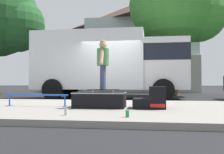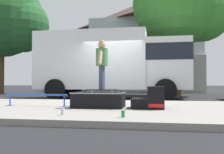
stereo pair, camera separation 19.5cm
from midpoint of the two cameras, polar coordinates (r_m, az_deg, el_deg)
The scene contains 13 objects.
ground_plane at distance 9.61m, azimuth -0.32°, elevation -5.69°, with size 140.00×140.00×0.00m, color black.
sidewalk_slab at distance 6.68m, azimuth -4.90°, elevation -7.06°, with size 50.00×5.00×0.12m, color gray.
skate_box at distance 6.28m, azimuth -2.07°, elevation -5.03°, with size 1.25×0.78×0.38m.
kicker_ramp at distance 6.14m, azimuth 9.64°, elevation -4.96°, with size 0.76×0.71×0.52m.
grind_rail at distance 6.92m, azimuth -15.80°, elevation -4.30°, with size 1.68×0.28×0.32m.
skateboard at distance 6.31m, azimuth -1.41°, elevation -2.92°, with size 0.81×0.38×0.07m.
skater_kid at distance 6.34m, azimuth -1.41°, elevation 3.81°, with size 0.30×0.64×1.24m.
soda_can at distance 4.49m, azimuth 3.77°, elevation -8.24°, with size 0.07×0.07×0.13m.
soda_can_b at distance 4.87m, azimuth -9.91°, elevation -7.69°, with size 0.07×0.07×0.13m.
box_truck at distance 11.82m, azimuth 0.80°, elevation 3.36°, with size 6.91×2.63×3.05m.
street_tree_main at distance 15.73m, azimuth 15.79°, elevation 15.24°, with size 5.60×5.09×7.91m.
street_tree_neighbour at distance 19.50m, azimuth -22.67°, elevation 12.16°, with size 6.35×5.78×8.31m.
house_behind at distance 23.79m, azimuth 7.94°, elevation 7.12°, with size 9.54×8.23×8.40m.
Camera 2 is at (1.79, -9.41, 0.72)m, focal length 40.67 mm.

